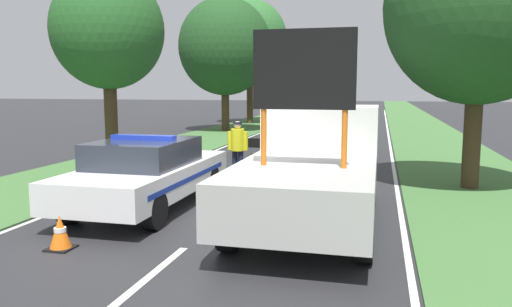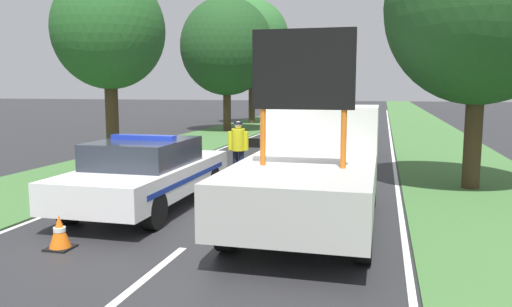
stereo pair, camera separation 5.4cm
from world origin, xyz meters
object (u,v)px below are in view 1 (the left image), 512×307
object	(u,v)px
work_truck	(314,164)
traffic_cone_behind_barrier	(60,233)
police_officer	(238,145)
roadside_tree_near_right	(269,58)
traffic_cone_lane_edge	(208,169)
roadside_tree_mid_left	(225,47)
police_car	(147,172)
roadside_tree_near_left	(250,39)
queued_car_sedan_black	(341,134)
road_barrier	(282,146)
traffic_cone_centre_front	(318,170)
traffic_cone_near_truck	(252,163)
roadside_tree_mid_right	(480,6)
roadside_tree_far_left	(108,31)
pedestrian_civilian	(297,142)
queued_car_van_white	(353,122)
queued_car_hatch_blue	(307,114)
traffic_cone_near_police	(307,162)

from	to	relation	value
work_truck	traffic_cone_behind_barrier	world-z (taller)	work_truck
police_officer	roadside_tree_near_right	size ratio (longest dim) A/B	0.24
traffic_cone_lane_edge	roadside_tree_mid_left	xyz separation A→B (m)	(-4.11, 14.59, 4.31)
police_car	roadside_tree_near_left	size ratio (longest dim) A/B	0.59
queued_car_sedan_black	roadside_tree_near_left	size ratio (longest dim) A/B	0.53
police_car	road_barrier	bearing A→B (deg)	58.94
traffic_cone_centre_front	roadside_tree_mid_left	size ratio (longest dim) A/B	0.08
roadside_tree_near_left	roadside_tree_near_right	size ratio (longest dim) A/B	1.24
traffic_cone_near_truck	roadside_tree_mid_right	xyz separation A→B (m)	(5.70, -0.82, 4.02)
queued_car_sedan_black	roadside_tree_far_left	distance (m)	9.01
roadside_tree_far_left	traffic_cone_centre_front	bearing A→B (deg)	-0.19
road_barrier	roadside_tree_mid_right	size ratio (longest dim) A/B	0.44
queued_car_sedan_black	traffic_cone_behind_barrier	bearing A→B (deg)	74.84
pedestrian_civilian	queued_car_van_white	distance (m)	11.39
queued_car_van_white	queued_car_hatch_blue	world-z (taller)	queued_car_van_white
work_truck	roadside_tree_far_left	size ratio (longest dim) A/B	0.94
roadside_tree_mid_right	traffic_cone_lane_edge	bearing A→B (deg)	-173.45
road_barrier	traffic_cone_near_truck	size ratio (longest dim) A/B	4.61
road_barrier	pedestrian_civilian	bearing A→B (deg)	-35.99
road_barrier	traffic_cone_lane_edge	size ratio (longest dim) A/B	4.21
traffic_cone_near_truck	roadside_tree_near_left	distance (m)	20.39
pedestrian_civilian	queued_car_sedan_black	xyz separation A→B (m)	(0.74, 5.66, -0.29)
road_barrier	queued_car_van_white	distance (m)	11.03
queued_car_hatch_blue	roadside_tree_mid_right	world-z (taller)	roadside_tree_mid_right
traffic_cone_lane_edge	traffic_cone_centre_front	bearing A→B (deg)	20.01
traffic_cone_centre_front	traffic_cone_near_truck	xyz separation A→B (m)	(-1.97, 0.56, 0.03)
roadside_tree_mid_right	roadside_tree_far_left	world-z (taller)	roadside_tree_mid_right
traffic_cone_near_police	roadside_tree_far_left	distance (m)	6.92
traffic_cone_behind_barrier	roadside_tree_mid_right	size ratio (longest dim) A/B	0.08
roadside_tree_near_left	roadside_tree_mid_right	bearing A→B (deg)	-61.59
traffic_cone_near_police	traffic_cone_centre_front	xyz separation A→B (m)	(0.50, -1.46, 0.04)
work_truck	roadside_tree_mid_left	bearing A→B (deg)	-66.37
road_barrier	traffic_cone_behind_barrier	distance (m)	7.32
traffic_cone_lane_edge	queued_car_sedan_black	size ratio (longest dim) A/B	0.16
road_barrier	traffic_cone_behind_barrier	bearing A→B (deg)	-103.22
traffic_cone_behind_barrier	police_car	bearing A→B (deg)	87.92
roadside_tree_near_right	pedestrian_civilian	bearing A→B (deg)	-75.73
road_barrier	roadside_tree_far_left	bearing A→B (deg)	-173.26
traffic_cone_centre_front	roadside_tree_near_left	xyz separation A→B (m)	(-7.00, 19.59, 5.34)
queued_car_hatch_blue	police_officer	bearing A→B (deg)	92.37
traffic_cone_centre_front	roadside_tree_near_left	size ratio (longest dim) A/B	0.07
road_barrier	traffic_cone_centre_front	world-z (taller)	road_barrier
roadside_tree_near_right	roadside_tree_near_left	bearing A→B (deg)	-102.97
traffic_cone_behind_barrier	road_barrier	bearing A→B (deg)	73.40
police_car	traffic_cone_near_truck	xyz separation A→B (m)	(1.08, 4.46, -0.42)
traffic_cone_lane_edge	queued_car_hatch_blue	xyz separation A→B (m)	(-0.12, 18.74, 0.45)
traffic_cone_centre_front	roadside_tree_mid_left	bearing A→B (deg)	116.76
traffic_cone_near_police	roadside_tree_far_left	size ratio (longest dim) A/B	0.09
police_car	traffic_cone_near_police	xyz separation A→B (m)	(2.54, 5.36, -0.49)
traffic_cone_near_truck	queued_car_van_white	size ratio (longest dim) A/B	0.16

